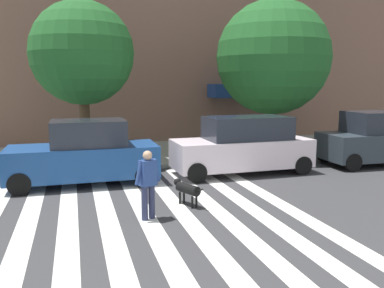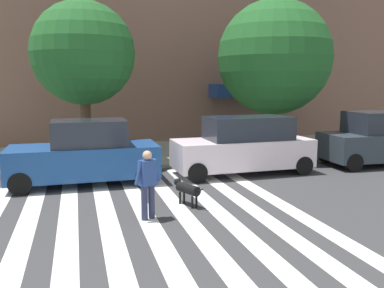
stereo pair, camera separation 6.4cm
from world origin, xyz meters
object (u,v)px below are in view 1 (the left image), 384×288
Objects in this scene: parked_car_third_in_line at (243,146)px; street_tree_nearest at (82,54)px; dog_on_leash at (187,189)px; parked_car_behind_first at (85,154)px; street_tree_middle at (273,58)px; parked_car_fourth_in_line at (377,139)px; pedestrian_dog_walker at (148,181)px.

parked_car_third_in_line is 6.91m from street_tree_nearest.
street_tree_nearest reaches higher than dog_on_leash.
parked_car_behind_first is at bearing -179.99° from parked_car_third_in_line.
street_tree_nearest is (0.12, 3.04, 3.31)m from parked_car_behind_first.
street_tree_middle reaches higher than parked_car_third_in_line.
parked_car_fourth_in_line is at bearing -0.03° from parked_car_third_in_line.
parked_car_behind_first is 2.79× the size of pedestrian_dog_walker.
parked_car_behind_first is at bearing 179.99° from parked_car_fourth_in_line.
parked_car_behind_first is 3.98m from dog_on_leash.
street_tree_middle is at bearing 136.63° from parked_car_fourth_in_line.
street_tree_middle is (7.84, -0.13, -0.03)m from street_tree_nearest.
street_tree_middle reaches higher than pedestrian_dog_walker.
parked_car_fourth_in_line is at bearing 19.77° from dog_on_leash.
pedestrian_dog_walker is at bearing -71.45° from parked_car_behind_first.
parked_car_third_in_line is 5.06m from street_tree_middle.
street_tree_middle is (7.96, 2.90, 3.28)m from parked_car_behind_first.
parked_car_fourth_in_line is at bearing 21.77° from pedestrian_dog_walker.
street_tree_middle is (-3.07, 2.90, 3.22)m from parked_car_fourth_in_line.
parked_car_fourth_in_line is at bearing -15.55° from street_tree_nearest.
parked_car_fourth_in_line reaches higher than dog_on_leash.
pedestrian_dog_walker is (-9.73, -3.89, -0.08)m from parked_car_fourth_in_line.
pedestrian_dog_walker is at bearing -80.28° from street_tree_nearest.
street_tree_middle reaches higher than parked_car_fourth_in_line.
street_tree_nearest is 7.84m from street_tree_middle.
street_tree_nearest reaches higher than parked_car_third_in_line.
parked_car_third_in_line is 4.28m from dog_on_leash.
street_tree_middle is at bearing 20.02° from parked_car_behind_first.
dog_on_leash is (2.47, -3.08, -0.51)m from parked_car_behind_first.
dog_on_leash is at bearing -160.23° from parked_car_fourth_in_line.
street_tree_middle is at bearing 48.47° from parked_car_third_in_line.
street_tree_nearest reaches higher than pedestrian_dog_walker.
dog_on_leash is (-5.50, -5.98, -3.78)m from street_tree_middle.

